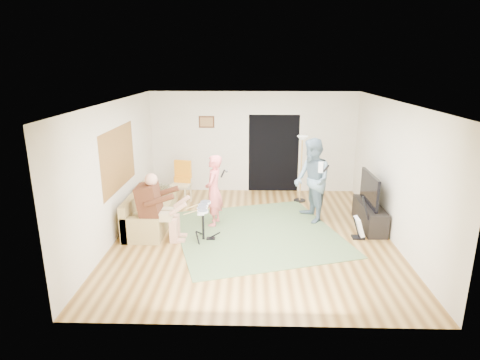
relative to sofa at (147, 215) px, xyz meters
The scene contains 19 objects.
floor 2.33m from the sofa, ahead, with size 6.00×6.00×0.00m, color brown.
walls 2.56m from the sofa, ahead, with size 5.50×6.00×2.70m, color beige, non-canonical shape.
ceiling 3.37m from the sofa, ahead, with size 6.00×6.00×0.00m, color white.
window_blinds 1.39m from the sofa, 159.98° to the right, with size 2.05×2.05×0.00m, color olive.
doorway 3.94m from the sofa, 42.78° to the left, with size 2.10×2.10×0.00m, color black.
picture_frame 3.26m from the sofa, 68.48° to the left, with size 0.42×0.03×0.32m, color #3F2314.
area_rug 2.39m from the sofa, ahead, with size 3.19×3.24×0.02m, color #4F673F.
sofa is the anchor object (origin of this frame).
drummer 0.82m from the sofa, 57.48° to the right, with size 0.89×0.50×1.37m.
drum_kit 1.44m from the sofa, 26.85° to the right, with size 0.40×0.72×0.74m.
singer 1.53m from the sofa, ahead, with size 0.57×0.37×1.55m, color #E86467.
microphone 1.87m from the sofa, ahead, with size 0.06×0.06×0.24m, color black, non-canonical shape.
guitarist 3.66m from the sofa, ahead, with size 0.90×0.70×1.86m, color slate.
guitar_held 3.92m from the sofa, ahead, with size 0.12×0.60×0.26m, color silver, non-canonical shape.
guitar_spare 4.44m from the sofa, ahead, with size 0.32×0.29×0.89m.
torchiere_lamp 4.01m from the sofa, 27.06° to the left, with size 0.30×0.30×1.68m.
dining_chair 1.62m from the sofa, 73.15° to the left, with size 0.54×0.56×1.07m.
tv_cabinet 4.79m from the sofa, ahead, with size 0.40×1.40×0.50m, color black.
television 4.77m from the sofa, ahead, with size 0.06×1.17×0.66m, color black.
Camera 1 is at (-0.06, -7.63, 3.40)m, focal length 30.00 mm.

